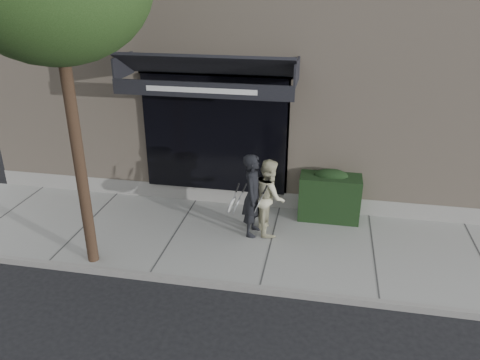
# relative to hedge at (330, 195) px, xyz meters

# --- Properties ---
(ground) EXTENTS (80.00, 80.00, 0.00)m
(ground) POSITION_rel_hedge_xyz_m (-1.10, -1.25, -0.66)
(ground) COLOR black
(ground) RESTS_ON ground
(sidewalk) EXTENTS (20.00, 3.00, 0.12)m
(sidewalk) POSITION_rel_hedge_xyz_m (-1.10, -1.25, -0.60)
(sidewalk) COLOR #969792
(sidewalk) RESTS_ON ground
(curb) EXTENTS (20.00, 0.10, 0.14)m
(curb) POSITION_rel_hedge_xyz_m (-1.10, -2.80, -0.59)
(curb) COLOR gray
(curb) RESTS_ON ground
(building_facade) EXTENTS (14.30, 8.04, 5.64)m
(building_facade) POSITION_rel_hedge_xyz_m (-1.11, 3.71, 2.08)
(building_facade) COLOR tan
(building_facade) RESTS_ON ground
(hedge) EXTENTS (1.30, 0.70, 1.14)m
(hedge) POSITION_rel_hedge_xyz_m (0.00, 0.00, 0.00)
(hedge) COLOR black
(hedge) RESTS_ON sidewalk
(pedestrian_front) EXTENTS (0.70, 0.87, 1.74)m
(pedestrian_front) POSITION_rel_hedge_xyz_m (-1.52, -1.00, 0.33)
(pedestrian_front) COLOR black
(pedestrian_front) RESTS_ON sidewalk
(pedestrian_back) EXTENTS (0.82, 0.93, 1.59)m
(pedestrian_back) POSITION_rel_hedge_xyz_m (-1.22, -0.85, 0.25)
(pedestrian_back) COLOR beige
(pedestrian_back) RESTS_ON sidewalk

